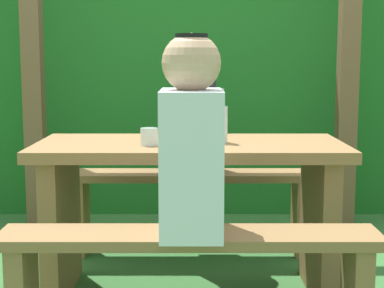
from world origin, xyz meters
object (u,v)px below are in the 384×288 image
object	(u,v)px
picnic_table	(192,191)
person_white_shirt	(193,142)
bench_far	(192,196)
bench_near	(191,268)
drinking_glass	(151,137)
bottle_left	(222,122)
person_black_coat	(197,113)

from	to	relation	value
picnic_table	person_white_shirt	distance (m)	0.67
bench_far	picnic_table	bearing A→B (deg)	-90.00
picnic_table	person_white_shirt	bearing A→B (deg)	-89.28
bench_near	drinking_glass	bearing A→B (deg)	110.03
bench_near	bench_far	world-z (taller)	same
bottle_left	bench_near	bearing A→B (deg)	-103.25
drinking_glass	bench_far	bearing A→B (deg)	75.60
bench_far	person_black_coat	world-z (taller)	person_black_coat
picnic_table	bench_near	size ratio (longest dim) A/B	1.00
person_white_shirt	bottle_left	world-z (taller)	person_white_shirt
bench_far	bottle_left	bearing A→B (deg)	-76.98
bench_near	drinking_glass	xyz separation A→B (m)	(-0.18, 0.49, 0.42)
bench_far	drinking_glass	xyz separation A→B (m)	(-0.18, -0.70, 0.42)
drinking_glass	bottle_left	world-z (taller)	bottle_left
person_black_coat	drinking_glass	distance (m)	0.72
picnic_table	bench_near	xyz separation A→B (m)	(0.00, -0.59, -0.16)
bench_far	bottle_left	distance (m)	0.78
bench_near	person_white_shirt	distance (m)	0.47
drinking_glass	bottle_left	xyz separation A→B (m)	(0.32, 0.10, 0.06)
bench_near	person_black_coat	world-z (taller)	person_black_coat
person_black_coat	bottle_left	bearing A→B (deg)	-79.20
bench_near	bench_far	bearing A→B (deg)	90.00
bench_far	bottle_left	xyz separation A→B (m)	(0.14, -0.60, 0.48)
picnic_table	bench_far	distance (m)	0.61
bench_near	bottle_left	bearing A→B (deg)	76.75
picnic_table	bench_far	xyz separation A→B (m)	(0.00, 0.59, -0.16)
bottle_left	person_white_shirt	bearing A→B (deg)	-102.63
bench_near	drinking_glass	distance (m)	0.67
person_white_shirt	bottle_left	bearing A→B (deg)	77.37
person_white_shirt	drinking_glass	distance (m)	0.52
drinking_glass	bench_near	bearing A→B (deg)	-69.97
bottle_left	bench_far	bearing A→B (deg)	103.02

